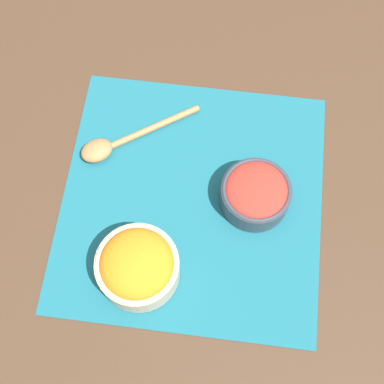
% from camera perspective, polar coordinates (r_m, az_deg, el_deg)
% --- Properties ---
extents(ground_plane, '(3.00, 3.00, 0.00)m').
position_cam_1_polar(ground_plane, '(0.92, -0.00, -0.80)').
color(ground_plane, '#422D1E').
extents(placemat, '(0.44, 0.45, 0.00)m').
position_cam_1_polar(placemat, '(0.92, -0.00, -0.75)').
color(placemat, '#195B6B').
rests_on(placemat, ground_plane).
extents(carrot_bowl, '(0.13, 0.13, 0.08)m').
position_cam_1_polar(carrot_bowl, '(0.84, -5.83, -7.87)').
color(carrot_bowl, '#C6B28E').
rests_on(carrot_bowl, placemat).
extents(tomato_bowl, '(0.12, 0.12, 0.06)m').
position_cam_1_polar(tomato_bowl, '(0.89, 6.81, -0.13)').
color(tomato_bowl, '#333842').
rests_on(tomato_bowl, placemat).
extents(wooden_spoon, '(0.21, 0.15, 0.02)m').
position_cam_1_polar(wooden_spoon, '(0.96, -8.31, 5.14)').
color(wooden_spoon, '#9E7042').
rests_on(wooden_spoon, placemat).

